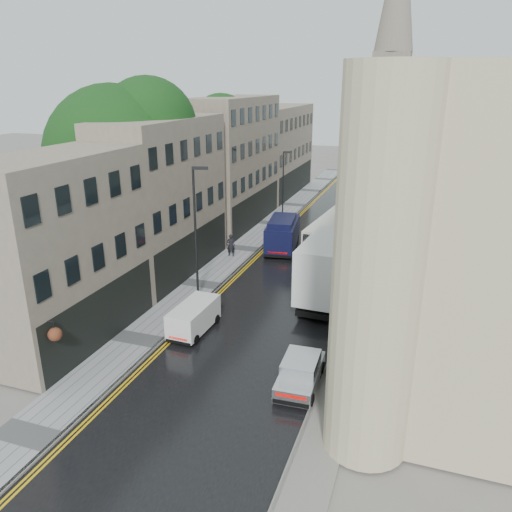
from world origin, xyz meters
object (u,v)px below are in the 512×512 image
Objects in this scene: white_van at (171,326)px; lamp_post_near at (196,236)px; cream_bus at (311,240)px; navy_van at (266,239)px; tree_far at (200,162)px; silver_hatchback at (277,385)px; pedestrian at (231,245)px; lamp_post_far at (283,189)px; white_lorry at (302,276)px; tree_near at (118,179)px.

lamp_post_near is at bearing 100.96° from white_van.
cream_bus is 16.48m from white_van.
white_van is at bearing -100.85° from navy_van.
tree_far reaches higher than silver_hatchback.
tree_far is 1.46× the size of lamp_post_near.
lamp_post_far reaches higher than pedestrian.
silver_hatchback is 28.80m from lamp_post_far.
white_lorry is at bearing 119.40° from pedestrian.
tree_far is at bearing 112.33° from white_van.
tree_far reaches higher than lamp_post_near.
lamp_post_far is at bearing 112.49° from white_lorry.
tree_far is at bearing 161.06° from cream_bus.
white_van is 0.66× the size of navy_van.
tree_near is 10.19m from pedestrian.
tree_far is at bearing 88.68° from tree_near.
pedestrian is at bearing 39.61° from tree_near.
pedestrian reaches higher than silver_hatchback.
silver_hatchback is 2.14× the size of pedestrian.
white_van is (8.03, -21.41, -5.36)m from tree_far.
silver_hatchback is at bearing -89.50° from lamp_post_far.
cream_bus reaches higher than silver_hatchback.
silver_hatchback is (1.25, -9.54, -1.43)m from white_lorry.
navy_van is 3.12× the size of pedestrian.
lamp_post_far is (7.64, 15.84, -3.30)m from tree_near.
navy_van is (-6.41, 18.24, 0.72)m from silver_hatchback.
pedestrian is (-7.75, 7.50, -1.15)m from white_lorry.
tree_far is 14.16m from cream_bus.
white_lorry is at bearing -7.53° from lamp_post_near.
lamp_post_near reaches higher than silver_hatchback.
tree_near is at bearing 23.04° from pedestrian.
tree_near is 1.69× the size of white_lorry.
tree_far is (0.30, 13.00, -0.72)m from tree_near.
cream_bus is at bearing -176.13° from pedestrian.
pedestrian is (6.39, 5.29, -5.92)m from tree_near.
tree_near is 8.52m from lamp_post_near.
pedestrian is at bearing 81.62° from lamp_post_near.
white_van is 0.53× the size of lamp_post_far.
cream_bus is 3.61m from navy_van.
white_lorry is 2.19× the size of white_van.
lamp_post_far reaches higher than cream_bus.
cream_bus is 6.47m from pedestrian.
tree_near is 1.11× the size of tree_far.
silver_hatchback is at bearing -63.08° from lamp_post_near.
pedestrian is at bearing 138.63° from white_lorry.
lamp_post_near is (7.49, -3.17, -2.56)m from tree_near.
tree_far is 1.77× the size of lamp_post_far.
white_lorry is 19.24m from lamp_post_far.
navy_van is at bearing 89.25° from white_van.
silver_hatchback is at bearing -58.62° from tree_far.
white_van is at bearing -99.18° from cream_bus.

